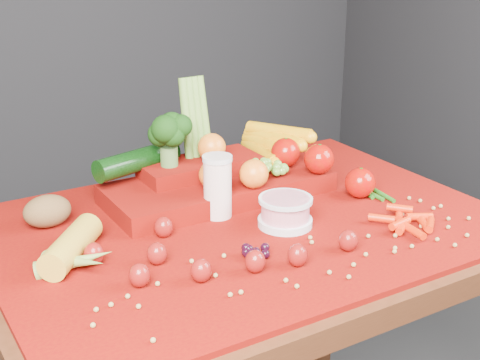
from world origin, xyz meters
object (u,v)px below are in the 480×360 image
produce_mound (225,171)px  milk_glass (218,184)px  yogurt_bowl (285,211)px  table (245,266)px

produce_mound → milk_glass: bearing=-126.8°
milk_glass → produce_mound: (0.08, 0.10, -0.02)m
milk_glass → yogurt_bowl: (0.10, -0.12, -0.04)m
yogurt_bowl → produce_mound: produce_mound is taller
produce_mound → table: bearing=-105.0°
yogurt_bowl → produce_mound: bearing=95.1°
milk_glass → yogurt_bowl: bearing=-49.9°
table → produce_mound: (0.04, 0.16, 0.16)m
milk_glass → yogurt_bowl: size_ratio=1.20×
table → yogurt_bowl: 0.17m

